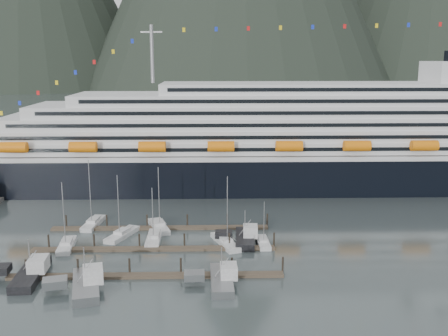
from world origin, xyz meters
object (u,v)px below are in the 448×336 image
Objects in this scene: sailboat_e at (93,224)px; trawler_e at (244,238)px; trawler_a at (30,272)px; trawler_d at (221,279)px; sailboat_f at (159,227)px; sailboat_h at (263,243)px; sailboat_c at (154,239)px; sailboat_a at (67,246)px; trawler_b at (85,284)px; sailboat_b at (122,235)px; cruise_ship at (292,146)px; sailboat_d at (225,242)px.

trawler_e is (33.63, -11.69, 0.50)m from sailboat_e.
trawler_a reaches higher than trawler_d.
sailboat_h is at bearing -132.75° from sailboat_f.
sailboat_e is at bearing 53.93° from sailboat_c.
sailboat_h is 0.68× the size of trawler_a.
sailboat_a is 39.62m from sailboat_h.
sailboat_c reaches higher than trawler_e.
sailboat_h is at bearing -70.13° from trawler_b.
sailboat_b reaches higher than sailboat_c.
cruise_ship is 13.19× the size of sailboat_e.
sailboat_a reaches higher than sailboat_h.
trawler_e is (27.58, 22.20, -0.06)m from trawler_b.
trawler_d is (13.27, -29.29, 0.46)m from sailboat_f.
trawler_b is at bearing 111.93° from sailboat_d.
sailboat_c is 0.86× the size of trawler_a.
sailboat_a reaches higher than trawler_a.
sailboat_d is 32.45m from sailboat_e.
trawler_a is at bearing 132.13° from sailboat_c.
sailboat_e is 1.65× the size of sailboat_h.
cruise_ship is 14.19× the size of sailboat_f.
sailboat_a reaches higher than sailboat_b.
sailboat_c is at bearing -50.46° from trawler_a.
trawler_b is at bearing 132.02° from trawler_e.
cruise_ship reaches higher than sailboat_c.
cruise_ship is at bearing -22.37° from sailboat_b.
sailboat_d is at bearing -93.45° from sailboat_a.
sailboat_e is at bearing 46.82° from sailboat_d.
sailboat_d is 1.14× the size of trawler_b.
trawler_e is (5.22, 20.37, 0.03)m from trawler_d.
trawler_d is at bearing -99.12° from trawler_a.
sailboat_h is 0.74× the size of trawler_b.
sailboat_d reaches higher than trawler_e.
sailboat_e is 34.43m from trawler_b.
trawler_d is (28.41, -32.07, 0.47)m from sailboat_e.
sailboat_h is at bearing -26.91° from trawler_d.
sailboat_e is at bearing -144.44° from cruise_ship.
trawler_d is at bearing -107.94° from cruise_ship.
sailboat_b is at bearing 68.33° from sailboat_c.
sailboat_d is (-20.78, -49.16, -11.61)m from cruise_ship.
sailboat_b is 26.05m from trawler_e.
trawler_a is at bearing 82.83° from trawler_d.
sailboat_h reaches higher than trawler_b.
sailboat_e is at bearing 74.02° from trawler_e.
trawler_d is at bearing -98.72° from trawler_b.
sailboat_e is 1.08× the size of sailboat_f.
trawler_e is at bearing -76.67° from sailboat_b.
sailboat_b is 0.89× the size of sailboat_e.
trawler_b reaches higher than trawler_a.
sailboat_c reaches higher than sailboat_h.
trawler_d is at bearing 151.64° from sailboat_h.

